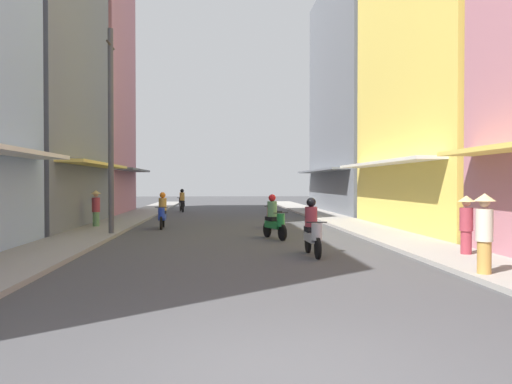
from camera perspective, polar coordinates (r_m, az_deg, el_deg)
The scene contains 16 objects.
ground_plane at distance 25.01m, azimuth -2.54°, elevation -3.55°, with size 104.36×104.36×0.00m, color #424244.
sidewalk_left at distance 25.45m, azimuth -15.01°, elevation -3.37°, with size 2.16×55.44×0.12m, color gray.
sidewalk_right at distance 25.75m, azimuth 9.77°, elevation -3.30°, with size 2.16×55.44×0.12m, color #9E9991.
building_left_mid at distance 26.10m, azimuth -24.88°, elevation 16.13°, with size 7.05×9.97×17.69m.
building_left_far at distance 35.21m, azimuth -18.99°, elevation 10.34°, with size 7.05×8.30×15.47m.
building_right_mid at distance 24.42m, azimuth 21.89°, elevation 17.01°, with size 7.05×11.43×17.50m.
building_right_far at distance 36.30m, azimuth 12.53°, elevation 10.15°, with size 7.05×13.64×15.55m.
motorbike_green at distance 18.46m, azimuth 2.00°, elevation -2.97°, with size 0.77×1.74×1.58m.
motorbike_red at distance 22.79m, azimuth 1.99°, elevation -2.72°, with size 0.70×1.76×0.96m.
motorbike_silver at distance 14.29m, azimuth 6.19°, elevation -4.14°, with size 0.55×1.81×1.58m.
motorbike_blue at distance 23.02m, azimuth -10.21°, elevation -2.20°, with size 0.55×1.81×1.58m.
motorbike_black at distance 36.30m, azimuth -8.12°, elevation -1.03°, with size 0.61×1.79×1.58m.
pedestrian_crossing at distance 11.67m, azimuth 23.71°, elevation -3.93°, with size 0.44×0.44×1.77m.
pedestrian_far at distance 23.45m, azimuth -17.10°, elevation -1.59°, with size 0.44×0.44×1.67m.
pedestrian_foreground at distance 14.71m, azimuth 22.02°, elevation -3.16°, with size 0.44×0.44×1.65m.
utility_pole at distance 20.10m, azimuth -15.60°, elevation 6.47°, with size 0.20×1.20×7.67m.
Camera 1 is at (-0.69, -5.21, 1.98)m, focal length 36.56 mm.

